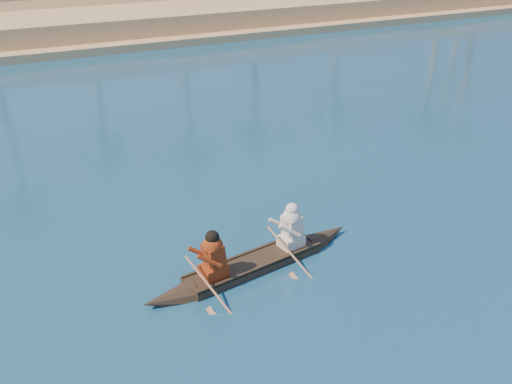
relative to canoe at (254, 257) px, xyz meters
name	(u,v)px	position (x,y,z in m)	size (l,w,h in m)	color
canoe	(254,257)	(0.00, 0.00, 0.00)	(4.56, 1.31, 1.25)	#31241A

